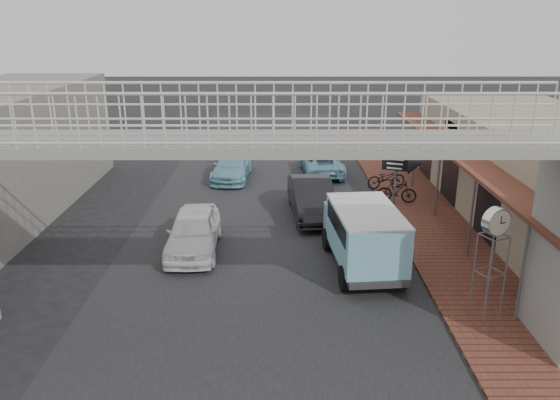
{
  "coord_description": "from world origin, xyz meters",
  "views": [
    {
      "loc": [
        0.56,
        -15.84,
        7.79
      ],
      "look_at": [
        0.59,
        1.92,
        1.8
      ],
      "focal_mm": 35.0,
      "sensor_mm": 36.0,
      "label": 1
    }
  ],
  "objects_px": {
    "angkot_curb": "(322,163)",
    "arrow_sign": "(414,163)",
    "white_hatchback": "(193,231)",
    "dark_sedan": "(312,198)",
    "motorcycle_far": "(397,191)",
    "street_clock": "(495,227)",
    "angkot_van": "(364,230)",
    "motorcycle_near": "(386,178)",
    "angkot_far": "(232,166)"
  },
  "relations": [
    {
      "from": "dark_sedan",
      "to": "motorcycle_near",
      "type": "distance_m",
      "value": 5.05
    },
    {
      "from": "white_hatchback",
      "to": "motorcycle_far",
      "type": "distance_m",
      "value": 9.46
    },
    {
      "from": "angkot_van",
      "to": "angkot_far",
      "type": "bearing_deg",
      "value": 110.77
    },
    {
      "from": "dark_sedan",
      "to": "motorcycle_near",
      "type": "xyz_separation_m",
      "value": [
        3.69,
        3.44,
        -0.16
      ]
    },
    {
      "from": "motorcycle_near",
      "to": "street_clock",
      "type": "bearing_deg",
      "value": 166.87
    },
    {
      "from": "motorcycle_near",
      "to": "angkot_van",
      "type": "bearing_deg",
      "value": 148.8
    },
    {
      "from": "angkot_curb",
      "to": "angkot_far",
      "type": "distance_m",
      "value": 4.63
    },
    {
      "from": "motorcycle_far",
      "to": "motorcycle_near",
      "type": "bearing_deg",
      "value": 13.66
    },
    {
      "from": "angkot_far",
      "to": "arrow_sign",
      "type": "height_order",
      "value": "arrow_sign"
    },
    {
      "from": "angkot_curb",
      "to": "motorcycle_near",
      "type": "distance_m",
      "value": 3.98
    },
    {
      "from": "motorcycle_far",
      "to": "arrow_sign",
      "type": "bearing_deg",
      "value": -162.9
    },
    {
      "from": "angkot_van",
      "to": "dark_sedan",
      "type": "bearing_deg",
      "value": 100.14
    },
    {
      "from": "white_hatchback",
      "to": "motorcycle_near",
      "type": "xyz_separation_m",
      "value": [
        8.0,
        6.99,
        -0.13
      ]
    },
    {
      "from": "white_hatchback",
      "to": "motorcycle_near",
      "type": "height_order",
      "value": "white_hatchback"
    },
    {
      "from": "street_clock",
      "to": "white_hatchback",
      "type": "bearing_deg",
      "value": 128.01
    },
    {
      "from": "angkot_van",
      "to": "street_clock",
      "type": "relative_size",
      "value": 1.45
    },
    {
      "from": "dark_sedan",
      "to": "arrow_sign",
      "type": "distance_m",
      "value": 4.28
    },
    {
      "from": "angkot_van",
      "to": "motorcycle_near",
      "type": "bearing_deg",
      "value": 69.44
    },
    {
      "from": "white_hatchback",
      "to": "angkot_curb",
      "type": "bearing_deg",
      "value": 60.41
    },
    {
      "from": "street_clock",
      "to": "arrow_sign",
      "type": "relative_size",
      "value": 1.11
    },
    {
      "from": "motorcycle_near",
      "to": "street_clock",
      "type": "xyz_separation_m",
      "value": [
        0.53,
        -11.54,
        2.07
      ]
    },
    {
      "from": "white_hatchback",
      "to": "angkot_van",
      "type": "height_order",
      "value": "angkot_van"
    },
    {
      "from": "angkot_far",
      "to": "angkot_van",
      "type": "distance_m",
      "value": 11.62
    },
    {
      "from": "white_hatchback",
      "to": "arrow_sign",
      "type": "relative_size",
      "value": 1.52
    },
    {
      "from": "motorcycle_near",
      "to": "motorcycle_far",
      "type": "height_order",
      "value": "motorcycle_far"
    },
    {
      "from": "motorcycle_near",
      "to": "arrow_sign",
      "type": "distance_m",
      "value": 4.28
    },
    {
      "from": "white_hatchback",
      "to": "angkot_curb",
      "type": "relative_size",
      "value": 0.99
    },
    {
      "from": "dark_sedan",
      "to": "motorcycle_far",
      "type": "relative_size",
      "value": 2.71
    },
    {
      "from": "white_hatchback",
      "to": "street_clock",
      "type": "xyz_separation_m",
      "value": [
        8.53,
        -4.55,
        1.94
      ]
    },
    {
      "from": "dark_sedan",
      "to": "arrow_sign",
      "type": "bearing_deg",
      "value": -11.28
    },
    {
      "from": "angkot_far",
      "to": "motorcycle_far",
      "type": "height_order",
      "value": "angkot_far"
    },
    {
      "from": "white_hatchback",
      "to": "arrow_sign",
      "type": "xyz_separation_m",
      "value": [
        8.25,
        3.09,
        1.63
      ]
    },
    {
      "from": "white_hatchback",
      "to": "dark_sedan",
      "type": "bearing_deg",
      "value": 37.73
    },
    {
      "from": "motorcycle_far",
      "to": "arrow_sign",
      "type": "height_order",
      "value": "arrow_sign"
    },
    {
      "from": "dark_sedan",
      "to": "arrow_sign",
      "type": "relative_size",
      "value": 1.65
    },
    {
      "from": "motorcycle_near",
      "to": "street_clock",
      "type": "distance_m",
      "value": 11.73
    },
    {
      "from": "angkot_curb",
      "to": "arrow_sign",
      "type": "xyz_separation_m",
      "value": [
        3.08,
        -6.69,
        1.76
      ]
    },
    {
      "from": "angkot_far",
      "to": "motorcycle_far",
      "type": "bearing_deg",
      "value": -24.9
    },
    {
      "from": "motorcycle_near",
      "to": "street_clock",
      "type": "height_order",
      "value": "street_clock"
    },
    {
      "from": "angkot_far",
      "to": "angkot_van",
      "type": "bearing_deg",
      "value": -60.44
    },
    {
      "from": "angkot_van",
      "to": "motorcycle_near",
      "type": "height_order",
      "value": "angkot_van"
    },
    {
      "from": "white_hatchback",
      "to": "street_clock",
      "type": "bearing_deg",
      "value": -29.8
    },
    {
      "from": "dark_sedan",
      "to": "street_clock",
      "type": "distance_m",
      "value": 9.33
    },
    {
      "from": "white_hatchback",
      "to": "motorcycle_far",
      "type": "xyz_separation_m",
      "value": [
        8.08,
        4.93,
        -0.12
      ]
    },
    {
      "from": "street_clock",
      "to": "arrow_sign",
      "type": "xyz_separation_m",
      "value": [
        -0.28,
        7.64,
        -0.31
      ]
    },
    {
      "from": "white_hatchback",
      "to": "angkot_van",
      "type": "bearing_deg",
      "value": -16.0
    },
    {
      "from": "street_clock",
      "to": "angkot_van",
      "type": "bearing_deg",
      "value": 108.7
    },
    {
      "from": "arrow_sign",
      "to": "white_hatchback",
      "type": "bearing_deg",
      "value": -139.35
    },
    {
      "from": "angkot_curb",
      "to": "angkot_van",
      "type": "distance_m",
      "value": 11.26
    },
    {
      "from": "angkot_curb",
      "to": "street_clock",
      "type": "xyz_separation_m",
      "value": [
        3.35,
        -14.33,
        2.07
      ]
    }
  ]
}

